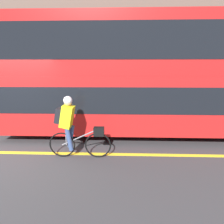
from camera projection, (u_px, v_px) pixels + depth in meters
name	position (u px, v px, depth m)	size (l,w,h in m)	color
ground_plane	(6.00, 153.00, 4.79)	(80.00, 80.00, 0.00)	#38383A
road_center_line	(7.00, 153.00, 4.80)	(50.00, 0.14, 0.01)	yellow
sidewalk_curb	(62.00, 110.00, 9.52)	(60.00, 1.79, 0.11)	gray
building_facade	(62.00, 30.00, 9.51)	(60.00, 0.30, 8.53)	brown
bus	(157.00, 74.00, 5.88)	(10.07, 2.47, 3.74)	black
cyclist_on_bike	(72.00, 125.00, 4.36)	(1.60, 0.32, 1.61)	black
trash_bin	(206.00, 102.00, 9.07)	(0.48, 0.48, 0.86)	#515156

